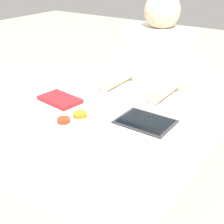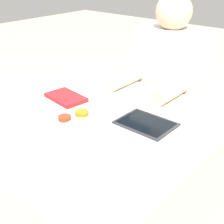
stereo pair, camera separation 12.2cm
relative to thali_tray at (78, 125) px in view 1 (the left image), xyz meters
The scene contains 5 objects.
dining_table 0.40m from the thali_tray, 116.53° to the left, with size 1.14×1.02×0.75m.
thali_tray is the anchor object (origin of this frame).
red_notebook 0.29m from the thali_tray, 148.38° to the left, with size 0.22×0.16×0.02m.
tablet_device 0.29m from the thali_tray, 41.56° to the left, with size 0.24×0.18×0.01m.
person_diner 0.73m from the thali_tray, 89.11° to the left, with size 0.39×0.45×1.24m.
Camera 1 is at (0.82, -0.96, 1.40)m, focal length 50.00 mm.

